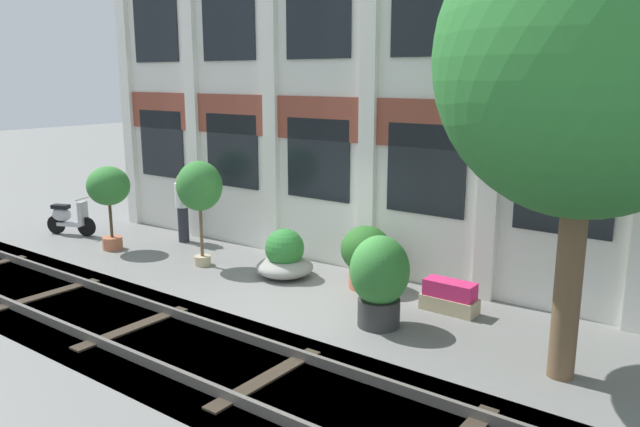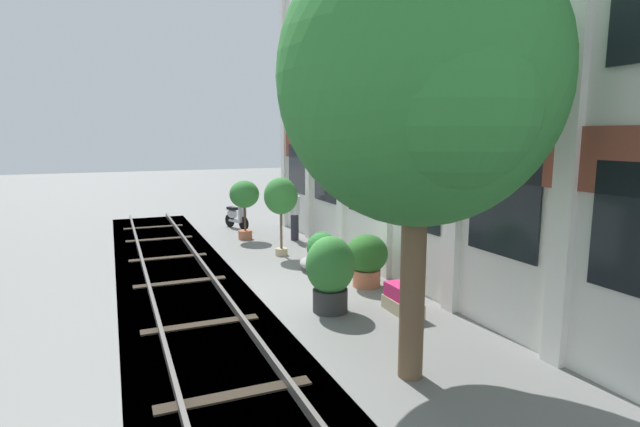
{
  "view_description": "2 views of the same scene",
  "coord_description": "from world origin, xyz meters",
  "px_view_note": "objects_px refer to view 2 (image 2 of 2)",
  "views": [
    {
      "loc": [
        6.59,
        -7.98,
        3.96
      ],
      "look_at": [
        -0.56,
        1.57,
        1.32
      ],
      "focal_mm": 35.0,
      "sensor_mm": 36.0,
      "label": 1
    },
    {
      "loc": [
        10.25,
        -3.63,
        3.43
      ],
      "look_at": [
        -1.32,
        1.22,
        1.45
      ],
      "focal_mm": 28.0,
      "sensor_mm": 36.0,
      "label": 2
    }
  ],
  "objects_px": {
    "potted_plant_low_pan": "(244,197)",
    "potted_plant_fluted_column": "(330,271)",
    "potted_plant_glazed_jar": "(367,258)",
    "resident_by_doorway": "(295,213)",
    "potted_plant_tall_urn": "(281,198)",
    "scooter_near_curb": "(235,217)",
    "potted_plant_square_trough": "(403,300)",
    "broadleaf_tree": "(419,86)",
    "potted_plant_wide_bowl": "(322,255)"
  },
  "relations": [
    {
      "from": "potted_plant_fluted_column",
      "to": "potted_plant_wide_bowl",
      "type": "relative_size",
      "value": 1.3
    },
    {
      "from": "potted_plant_square_trough",
      "to": "potted_plant_glazed_jar",
      "type": "bearing_deg",
      "value": 174.3
    },
    {
      "from": "potted_plant_glazed_jar",
      "to": "resident_by_doorway",
      "type": "height_order",
      "value": "resident_by_doorway"
    },
    {
      "from": "potted_plant_fluted_column",
      "to": "potted_plant_tall_urn",
      "type": "bearing_deg",
      "value": 173.09
    },
    {
      "from": "potted_plant_tall_urn",
      "to": "potted_plant_glazed_jar",
      "type": "relative_size",
      "value": 1.86
    },
    {
      "from": "potted_plant_fluted_column",
      "to": "resident_by_doorway",
      "type": "xyz_separation_m",
      "value": [
        -6.57,
        1.64,
        0.08
      ]
    },
    {
      "from": "potted_plant_tall_urn",
      "to": "potted_plant_glazed_jar",
      "type": "distance_m",
      "value": 3.82
    },
    {
      "from": "potted_plant_wide_bowl",
      "to": "scooter_near_curb",
      "type": "height_order",
      "value": "potted_plant_wide_bowl"
    },
    {
      "from": "potted_plant_fluted_column",
      "to": "potted_plant_glazed_jar",
      "type": "bearing_deg",
      "value": 129.45
    },
    {
      "from": "potted_plant_glazed_jar",
      "to": "potted_plant_wide_bowl",
      "type": "bearing_deg",
      "value": -166.53
    },
    {
      "from": "potted_plant_low_pan",
      "to": "scooter_near_curb",
      "type": "height_order",
      "value": "potted_plant_low_pan"
    },
    {
      "from": "broadleaf_tree",
      "to": "potted_plant_low_pan",
      "type": "relative_size",
      "value": 3.14
    },
    {
      "from": "potted_plant_square_trough",
      "to": "potted_plant_wide_bowl",
      "type": "relative_size",
      "value": 0.85
    },
    {
      "from": "potted_plant_wide_bowl",
      "to": "resident_by_doorway",
      "type": "height_order",
      "value": "resident_by_doorway"
    },
    {
      "from": "potted_plant_glazed_jar",
      "to": "broadleaf_tree",
      "type": "bearing_deg",
      "value": -19.72
    },
    {
      "from": "potted_plant_square_trough",
      "to": "potted_plant_glazed_jar",
      "type": "distance_m",
      "value": 1.88
    },
    {
      "from": "scooter_near_curb",
      "to": "resident_by_doorway",
      "type": "height_order",
      "value": "resident_by_doorway"
    },
    {
      "from": "potted_plant_tall_urn",
      "to": "potted_plant_square_trough",
      "type": "bearing_deg",
      "value": 7.11
    },
    {
      "from": "potted_plant_fluted_column",
      "to": "potted_plant_wide_bowl",
      "type": "bearing_deg",
      "value": 160.04
    },
    {
      "from": "potted_plant_square_trough",
      "to": "potted_plant_low_pan",
      "type": "bearing_deg",
      "value": -172.42
    },
    {
      "from": "potted_plant_wide_bowl",
      "to": "scooter_near_curb",
      "type": "xyz_separation_m",
      "value": [
        -6.58,
        -0.69,
        0.05
      ]
    },
    {
      "from": "potted_plant_tall_urn",
      "to": "scooter_near_curb",
      "type": "xyz_separation_m",
      "value": [
        -4.67,
        -0.24,
        -1.24
      ]
    },
    {
      "from": "potted_plant_glazed_jar",
      "to": "potted_plant_fluted_column",
      "type": "distance_m",
      "value": 1.86
    },
    {
      "from": "potted_plant_square_trough",
      "to": "potted_plant_fluted_column",
      "type": "height_order",
      "value": "potted_plant_fluted_column"
    },
    {
      "from": "potted_plant_square_trough",
      "to": "potted_plant_glazed_jar",
      "type": "xyz_separation_m",
      "value": [
        -1.83,
        0.18,
        0.41
      ]
    },
    {
      "from": "resident_by_doorway",
      "to": "scooter_near_curb",
      "type": "bearing_deg",
      "value": -12.24
    },
    {
      "from": "potted_plant_low_pan",
      "to": "potted_plant_fluted_column",
      "type": "bearing_deg",
      "value": -1.42
    },
    {
      "from": "broadleaf_tree",
      "to": "potted_plant_square_trough",
      "type": "xyz_separation_m",
      "value": [
        -2.23,
        1.27,
        -3.81
      ]
    },
    {
      "from": "potted_plant_wide_bowl",
      "to": "potted_plant_square_trough",
      "type": "bearing_deg",
      "value": 3.56
    },
    {
      "from": "potted_plant_square_trough",
      "to": "potted_plant_tall_urn",
      "type": "height_order",
      "value": "potted_plant_tall_urn"
    },
    {
      "from": "potted_plant_tall_urn",
      "to": "potted_plant_glazed_jar",
      "type": "bearing_deg",
      "value": 13.45
    },
    {
      "from": "potted_plant_tall_urn",
      "to": "potted_plant_glazed_jar",
      "type": "xyz_separation_m",
      "value": [
        3.58,
        0.86,
        -1.0
      ]
    },
    {
      "from": "potted_plant_tall_urn",
      "to": "resident_by_doorway",
      "type": "xyz_separation_m",
      "value": [
        -1.81,
        1.06,
        -0.78
      ]
    },
    {
      "from": "potted_plant_fluted_column",
      "to": "potted_plant_low_pan",
      "type": "bearing_deg",
      "value": 178.58
    },
    {
      "from": "potted_plant_tall_urn",
      "to": "resident_by_doorway",
      "type": "distance_m",
      "value": 2.24
    },
    {
      "from": "resident_by_doorway",
      "to": "potted_plant_fluted_column",
      "type": "bearing_deg",
      "value": 129.3
    },
    {
      "from": "potted_plant_wide_bowl",
      "to": "scooter_near_curb",
      "type": "bearing_deg",
      "value": -173.99
    },
    {
      "from": "broadleaf_tree",
      "to": "potted_plant_low_pan",
      "type": "xyz_separation_m",
      "value": [
        -10.27,
        0.2,
        -2.66
      ]
    },
    {
      "from": "potted_plant_low_pan",
      "to": "scooter_near_curb",
      "type": "xyz_separation_m",
      "value": [
        -2.04,
        0.16,
        -0.97
      ]
    },
    {
      "from": "potted_plant_low_pan",
      "to": "resident_by_doorway",
      "type": "height_order",
      "value": "potted_plant_low_pan"
    },
    {
      "from": "potted_plant_tall_urn",
      "to": "potted_plant_low_pan",
      "type": "distance_m",
      "value": 2.67
    },
    {
      "from": "scooter_near_curb",
      "to": "potted_plant_square_trough",
      "type": "bearing_deg",
      "value": -16.04
    },
    {
      "from": "potted_plant_low_pan",
      "to": "potted_plant_glazed_jar",
      "type": "xyz_separation_m",
      "value": [
        6.21,
        1.25,
        -0.74
      ]
    },
    {
      "from": "potted_plant_square_trough",
      "to": "scooter_near_curb",
      "type": "bearing_deg",
      "value": -174.84
    },
    {
      "from": "potted_plant_low_pan",
      "to": "potted_plant_glazed_jar",
      "type": "height_order",
      "value": "potted_plant_low_pan"
    },
    {
      "from": "broadleaf_tree",
      "to": "scooter_near_curb",
      "type": "bearing_deg",
      "value": 178.31
    },
    {
      "from": "potted_plant_glazed_jar",
      "to": "potted_plant_fluted_column",
      "type": "relative_size",
      "value": 0.8
    },
    {
      "from": "broadleaf_tree",
      "to": "potted_plant_glazed_jar",
      "type": "relative_size",
      "value": 5.08
    },
    {
      "from": "potted_plant_low_pan",
      "to": "potted_plant_wide_bowl",
      "type": "height_order",
      "value": "potted_plant_low_pan"
    },
    {
      "from": "potted_plant_glazed_jar",
      "to": "potted_plant_tall_urn",
      "type": "bearing_deg",
      "value": -166.55
    }
  ]
}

